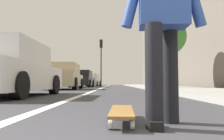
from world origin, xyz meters
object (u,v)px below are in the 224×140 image
object	(u,v)px
skater_person	(163,14)
parked_car_mid	(64,77)
parked_car_far	(82,79)
traffic_light	(101,54)
skateboard	(122,112)
parked_car_near	(9,70)
parked_car_end	(91,80)
pedestrian_distant	(166,73)
street_tree_mid	(167,37)

from	to	relation	value
skater_person	parked_car_mid	world-z (taller)	skater_person
parked_car_mid	parked_car_far	size ratio (longest dim) A/B	1.00
skater_person	traffic_light	size ratio (longest dim) A/B	0.35
skateboard	parked_car_near	world-z (taller)	parked_car_near
skater_person	parked_car_end	world-z (taller)	skater_person
skater_person	parked_car_mid	xyz separation A→B (m)	(11.10, 3.40, -0.21)
parked_car_end	traffic_light	world-z (taller)	traffic_light
skateboard	parked_car_near	bearing A→B (deg)	36.62
parked_car_end	traffic_light	distance (m)	5.42
parked_car_far	parked_car_end	xyz separation A→B (m)	(6.61, -0.14, -0.02)
parked_car_mid	pedestrian_distant	size ratio (longest dim) A/B	2.80
parked_car_far	street_tree_mid	xyz separation A→B (m)	(-7.79, -5.86, 2.19)
parked_car_mid	street_tree_mid	distance (m)	6.34
parked_car_near	traffic_light	distance (m)	16.30
traffic_light	street_tree_mid	bearing A→B (deg)	-156.52
parked_car_end	street_tree_mid	size ratio (longest dim) A/B	1.16
skater_person	parked_car_far	xyz separation A→B (m)	(18.09, 3.37, -0.21)
parked_car_mid	pedestrian_distant	xyz separation A→B (m)	(-1.22, -5.70, 0.17)
skater_person	pedestrian_distant	distance (m)	10.15
parked_car_end	pedestrian_distant	distance (m)	15.81
skateboard	parked_car_far	size ratio (longest dim) A/B	0.19
skateboard	pedestrian_distant	world-z (taller)	pedestrian_distant
traffic_light	parked_car_near	bearing A→B (deg)	174.62
skateboard	traffic_light	distance (m)	20.28
street_tree_mid	parked_car_far	bearing A→B (deg)	36.97
skateboard	traffic_light	xyz separation A→B (m)	(19.98, 1.43, 3.14)
pedestrian_distant	traffic_light	bearing A→B (deg)	21.68
parked_car_near	pedestrian_distant	size ratio (longest dim) A/B	2.61
parked_car_far	traffic_light	distance (m)	3.61
skater_person	pedestrian_distant	world-z (taller)	skater_person
skateboard	parked_car_near	distance (m)	4.96
parked_car_mid	street_tree_mid	world-z (taller)	street_tree_mid
skateboard	street_tree_mid	xyz separation A→B (m)	(10.15, -2.84, 2.82)
skater_person	traffic_light	world-z (taller)	traffic_light
skater_person	parked_car_near	world-z (taller)	skater_person
skater_person	parked_car_near	size ratio (longest dim) A/B	0.40
parked_car_near	parked_car_mid	distance (m)	7.00
skateboard	pedestrian_distant	xyz separation A→B (m)	(9.73, -2.65, 0.80)
parked_car_far	traffic_light	size ratio (longest dim) A/B	0.92
street_tree_mid	pedestrian_distant	bearing A→B (deg)	154.78
parked_car_far	street_tree_mid	world-z (taller)	street_tree_mid
parked_car_far	traffic_light	bearing A→B (deg)	-37.91
skater_person	street_tree_mid	xyz separation A→B (m)	(10.30, -2.50, 1.98)
parked_car_near	pedestrian_distant	bearing A→B (deg)	-44.02
skateboard	parked_car_far	distance (m)	18.20
parked_car_mid	traffic_light	xyz separation A→B (m)	(9.03, -1.63, 2.51)
traffic_light	parked_car_end	bearing A→B (deg)	17.60
traffic_light	street_tree_mid	size ratio (longest dim) A/B	1.19
parked_car_far	parked_car_end	size ratio (longest dim) A/B	0.94
parked_car_mid	street_tree_mid	size ratio (longest dim) A/B	1.09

